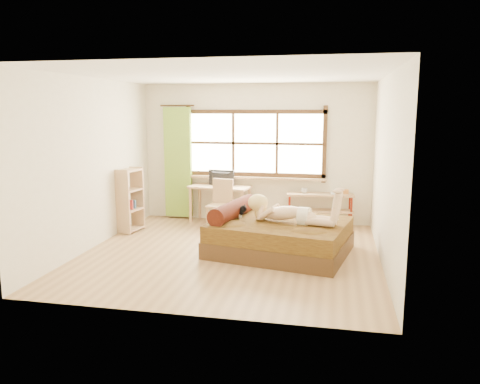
% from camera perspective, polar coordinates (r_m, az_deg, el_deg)
% --- Properties ---
extents(floor, '(4.50, 4.50, 0.00)m').
position_cam_1_polar(floor, '(7.30, -1.19, -7.51)').
color(floor, '#9E754C').
rests_on(floor, ground).
extents(ceiling, '(4.50, 4.50, 0.00)m').
position_cam_1_polar(ceiling, '(6.98, -1.28, 14.13)').
color(ceiling, white).
rests_on(ceiling, wall_back).
extents(wall_back, '(4.50, 0.00, 4.50)m').
position_cam_1_polar(wall_back, '(9.21, 1.85, 4.71)').
color(wall_back, silver).
rests_on(wall_back, floor).
extents(wall_front, '(4.50, 0.00, 4.50)m').
position_cam_1_polar(wall_front, '(4.87, -7.06, -0.08)').
color(wall_front, silver).
rests_on(wall_front, floor).
extents(wall_left, '(0.00, 4.50, 4.50)m').
position_cam_1_polar(wall_left, '(7.82, -17.56, 3.32)').
color(wall_left, silver).
rests_on(wall_left, floor).
extents(wall_right, '(0.00, 4.50, 4.50)m').
position_cam_1_polar(wall_right, '(6.88, 17.38, 2.48)').
color(wall_right, silver).
rests_on(wall_right, floor).
extents(window, '(2.80, 0.16, 1.46)m').
position_cam_1_polar(window, '(9.17, 1.83, 5.68)').
color(window, '#FFEDBF').
rests_on(window, wall_back).
extents(curtain, '(0.55, 0.10, 2.20)m').
position_cam_1_polar(curtain, '(9.50, -7.55, 3.58)').
color(curtain, olive).
rests_on(curtain, wall_back).
extents(bed, '(2.29, 1.98, 0.76)m').
position_cam_1_polar(bed, '(7.31, 4.54, -5.30)').
color(bed, '#392311').
rests_on(bed, floor).
extents(woman, '(1.46, 0.67, 0.60)m').
position_cam_1_polar(woman, '(7.11, 6.13, -1.37)').
color(woman, '#DCB28E').
rests_on(woman, bed).
extents(kitten, '(0.32, 0.18, 0.24)m').
position_cam_1_polar(kitten, '(7.42, -0.49, -2.25)').
color(kitten, black).
rests_on(kitten, bed).
extents(desk, '(1.23, 0.70, 0.73)m').
position_cam_1_polar(desk, '(9.15, -2.47, 0.14)').
color(desk, '#A08A57').
rests_on(desk, floor).
extents(monitor, '(0.53, 0.15, 0.30)m').
position_cam_1_polar(monitor, '(9.16, -2.41, 1.72)').
color(monitor, black).
rests_on(monitor, desk).
extents(chair, '(0.46, 0.46, 0.91)m').
position_cam_1_polar(chair, '(8.79, -2.33, -1.09)').
color(chair, '#A08A57').
rests_on(chair, floor).
extents(pipe_shelf, '(1.29, 0.46, 0.71)m').
position_cam_1_polar(pipe_shelf, '(9.04, 9.80, -1.23)').
color(pipe_shelf, '#A08A57').
rests_on(pipe_shelf, floor).
extents(cup, '(0.13, 0.13, 0.09)m').
position_cam_1_polar(cup, '(9.01, 7.85, 0.17)').
color(cup, gray).
rests_on(cup, pipe_shelf).
extents(book, '(0.20, 0.26, 0.02)m').
position_cam_1_polar(book, '(9.00, 11.02, -0.17)').
color(book, gray).
rests_on(book, pipe_shelf).
extents(bookshelf, '(0.36, 0.54, 1.15)m').
position_cam_1_polar(bookshelf, '(8.71, -13.26, -0.93)').
color(bookshelf, '#A08A57').
rests_on(bookshelf, floor).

